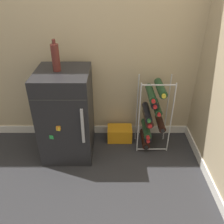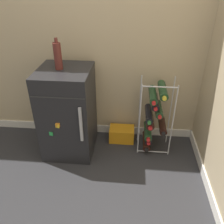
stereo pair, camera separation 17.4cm
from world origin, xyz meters
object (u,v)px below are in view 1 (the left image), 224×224
Objects in this scene: wine_rack at (152,115)px; fridge_top_bottle at (57,57)px; mini_fridge at (68,114)px; soda_box at (121,133)px.

wine_rack is 2.85× the size of fridge_top_bottle.
fridge_top_bottle is (-0.86, -0.07, 0.61)m from wine_rack.
mini_fridge is at bearing -174.50° from wine_rack.
soda_box is 0.98× the size of fridge_top_bottle.
mini_fridge is at bearing -161.12° from soda_box.
wine_rack is (0.82, 0.08, -0.05)m from mini_fridge.
soda_box is (-0.31, 0.10, -0.30)m from wine_rack.
soda_box is (0.52, 0.18, -0.36)m from mini_fridge.
wine_rack is 1.06m from fridge_top_bottle.
fridge_top_bottle reaches higher than mini_fridge.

